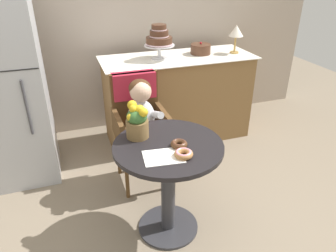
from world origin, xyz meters
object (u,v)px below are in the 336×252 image
object	(u,v)px
seated_child	(142,115)
table_lamp	(236,32)
donut_front	(179,144)
tiered_cake_stand	(159,39)
wicker_chair	(138,112)
cafe_table	(168,171)
round_layer_cake	(201,49)
refrigerator	(4,87)
flower_vase	(137,121)
donut_mid	(184,154)

from	to	relation	value
seated_child	table_lamp	world-z (taller)	table_lamp
seated_child	donut_front	xyz separation A→B (m)	(0.08, -0.60, 0.06)
donut_front	tiered_cake_stand	distance (m)	1.43
wicker_chair	tiered_cake_stand	distance (m)	0.84
cafe_table	wicker_chair	xyz separation A→B (m)	(-0.03, 0.71, 0.13)
seated_child	wicker_chair	bearing A→B (deg)	90.00
round_layer_cake	refrigerator	xyz separation A→B (m)	(-1.86, -0.24, -0.10)
round_layer_cake	flower_vase	bearing A→B (deg)	-129.55
wicker_chair	refrigerator	bearing A→B (deg)	159.77
round_layer_cake	wicker_chair	bearing A→B (deg)	-143.11
cafe_table	tiered_cake_stand	distance (m)	1.47
cafe_table	seated_child	bearing A→B (deg)	92.85
seated_child	donut_mid	bearing A→B (deg)	-84.54
donut_mid	tiered_cake_stand	bearing A→B (deg)	78.02
donut_mid	flower_vase	xyz separation A→B (m)	(-0.20, 0.33, 0.10)
table_lamp	tiered_cake_stand	bearing A→B (deg)	176.70
cafe_table	round_layer_cake	world-z (taller)	round_layer_cake
seated_child	tiered_cake_stand	size ratio (longest dim) A/B	2.20
wicker_chair	table_lamp	bearing A→B (deg)	25.43
flower_vase	refrigerator	distance (m)	1.29
donut_mid	tiered_cake_stand	distance (m)	1.54
tiered_cake_stand	cafe_table	bearing A→B (deg)	-105.17
table_lamp	refrigerator	world-z (taller)	refrigerator
donut_front	flower_vase	xyz separation A→B (m)	(-0.22, 0.21, 0.10)
cafe_table	table_lamp	world-z (taller)	table_lamp
flower_vase	table_lamp	bearing A→B (deg)	39.58
flower_vase	table_lamp	distance (m)	1.74
seated_child	table_lamp	bearing A→B (deg)	30.54
seated_child	donut_front	bearing A→B (deg)	-82.20
wicker_chair	donut_mid	size ratio (longest dim) A/B	8.28
seated_child	refrigerator	distance (m)	1.17
seated_child	donut_mid	xyz separation A→B (m)	(0.07, -0.72, 0.06)
wicker_chair	flower_vase	world-z (taller)	flower_vase
seated_child	refrigerator	bearing A→B (deg)	151.81
wicker_chair	flower_vase	distance (m)	0.60
seated_child	refrigerator	xyz separation A→B (m)	(-1.02, 0.55, 0.17)
donut_front	flower_vase	bearing A→B (deg)	135.52
cafe_table	donut_front	world-z (taller)	donut_front
donut_front	flower_vase	distance (m)	0.32
tiered_cake_stand	round_layer_cake	size ratio (longest dim) A/B	1.59
donut_front	wicker_chair	bearing A→B (deg)	96.21
table_lamp	round_layer_cake	bearing A→B (deg)	166.60
table_lamp	refrigerator	bearing A→B (deg)	-176.03
donut_mid	flower_vase	bearing A→B (deg)	121.60
seated_child	refrigerator	size ratio (longest dim) A/B	0.43
round_layer_cake	cafe_table	bearing A→B (deg)	-121.25
cafe_table	refrigerator	size ratio (longest dim) A/B	0.42
cafe_table	donut_front	distance (m)	0.24
round_layer_cake	table_lamp	bearing A→B (deg)	-13.40
cafe_table	flower_vase	xyz separation A→B (m)	(-0.16, 0.16, 0.33)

